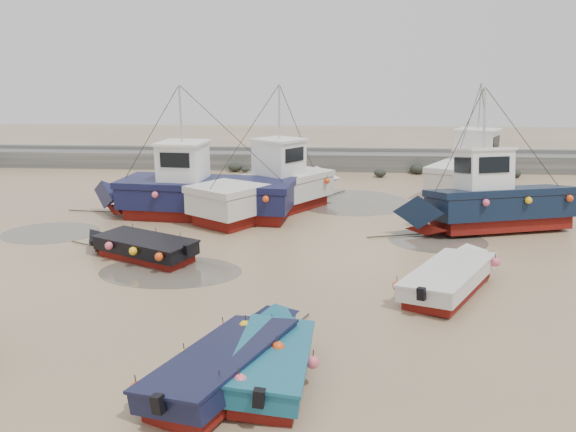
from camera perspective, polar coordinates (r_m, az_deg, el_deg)
name	(u,v)px	position (r m, az deg, el deg)	size (l,w,h in m)	color
ground	(281,267)	(20.06, -0.74, -5.25)	(120.00, 120.00, 0.00)	tan
seawall	(307,161)	(41.33, 1.98, 5.63)	(60.00, 4.92, 1.50)	slate
puddle_a	(171,271)	(20.08, -11.84, -5.53)	(5.02, 5.02, 0.01)	#564F43
puddle_b	(437,240)	(24.11, 14.94, -2.41)	(4.06, 4.06, 0.01)	#564F43
puddle_c	(51,233)	(26.57, -22.97, -1.56)	(4.17, 4.17, 0.01)	#564F43
puddle_d	(350,202)	(30.73, 6.35, 1.47)	(6.45, 6.45, 0.01)	#564F43
dinghy_1	(234,357)	(12.91, -5.51, -14.09)	(3.53, 6.13, 1.43)	maroon
dinghy_2	(273,353)	(13.01, -1.55, -13.72)	(2.12, 5.70, 1.43)	maroon
dinghy_3	(454,274)	(18.62, 16.49, -5.66)	(4.16, 6.26, 1.43)	maroon
dinghy_4	(139,244)	(21.68, -14.93, -2.75)	(5.92, 3.61, 1.43)	maroon
cabin_boat_0	(194,191)	(27.28, -9.52, 2.54)	(11.58, 4.08, 6.22)	maroon
cabin_boat_1	(273,187)	(27.90, -1.52, 2.99)	(7.52, 10.14, 6.22)	maroon
cabin_boat_2	(490,201)	(25.93, 19.88, 1.46)	(9.37, 4.35, 6.22)	maroon
cabin_boat_3	(474,169)	(35.03, 18.35, 4.57)	(6.88, 10.03, 6.22)	maroon
person	(187,218)	(27.42, -10.19, -0.21)	(0.59, 0.39, 1.63)	#192133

